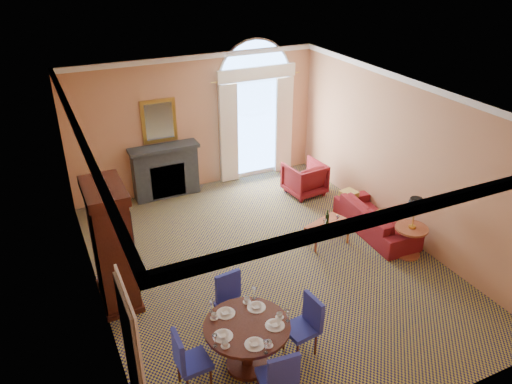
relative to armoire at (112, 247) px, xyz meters
name	(u,v)px	position (x,y,z in m)	size (l,w,h in m)	color
ground	(267,264)	(2.72, -0.20, -1.03)	(7.50, 7.50, 0.00)	#161440
room_envelope	(251,127)	(2.69, 0.46, 1.48)	(6.04, 7.52, 3.45)	tan
armoire	(112,247)	(0.00, 0.00, 0.00)	(0.61, 1.09, 2.14)	#37140C
dining_table	(247,336)	(1.35, -2.31, -0.46)	(1.21, 1.21, 0.96)	#37140C
dining_chair_north	(230,299)	(1.45, -1.45, -0.49)	(0.46, 0.48, 0.96)	#262D95
dining_chair_south	(279,376)	(1.42, -3.12, -0.49)	(0.49, 0.49, 0.96)	#262D95
dining_chair_east	(306,322)	(2.25, -2.40, -0.49)	(0.48, 0.48, 0.96)	#262D95
dining_chair_west	(187,358)	(0.46, -2.33, -0.49)	(0.46, 0.45, 0.96)	#262D95
sofa	(376,219)	(5.27, -0.12, -0.73)	(2.06, 0.81, 0.60)	maroon
armchair	(304,178)	(4.81, 2.03, -0.64)	(0.84, 0.86, 0.78)	maroon
coffee_table	(328,225)	(4.12, -0.07, -0.61)	(1.00, 0.76, 0.81)	#A55031
side_table	(413,221)	(5.32, -1.09, -0.27)	(0.62, 0.62, 1.22)	#A55031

